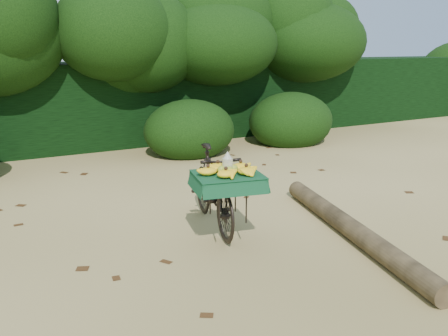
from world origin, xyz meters
TOP-DOWN VIEW (x-y plane):
  - ground at (0.00, 0.00)m, footprint 80.00×80.00m
  - vendor_bicycle at (0.12, 0.52)m, footprint 0.92×1.80m
  - fallen_log at (1.38, -0.51)m, footprint 0.98×3.16m
  - hedge_backdrop at (0.00, 6.30)m, footprint 26.00×1.80m
  - tree_row at (-0.65, 5.50)m, footprint 14.50×2.00m
  - bush_clumps at (0.50, 4.30)m, footprint 8.80×1.70m
  - leaf_litter at (0.00, 0.65)m, footprint 7.00×7.30m

SIDE VIEW (x-z plane):
  - ground at x=0.00m, z-range 0.00..0.00m
  - leaf_litter at x=0.00m, z-range 0.00..0.01m
  - fallen_log at x=1.38m, z-range 0.00..0.23m
  - bush_clumps at x=0.50m, z-range 0.00..0.90m
  - vendor_bicycle at x=0.12m, z-range 0.01..1.01m
  - hedge_backdrop at x=0.00m, z-range 0.00..1.80m
  - tree_row at x=-0.65m, z-range 0.00..4.00m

